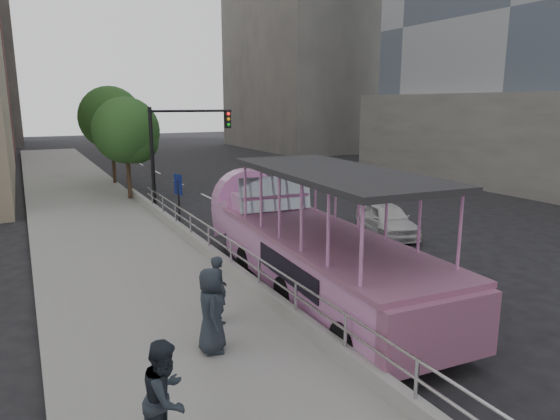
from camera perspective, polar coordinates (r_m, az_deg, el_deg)
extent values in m
plane|color=black|center=(15.22, 8.47, -8.69)|extent=(160.00, 160.00, 0.00)
cube|color=gray|center=(22.26, -19.69, -2.18)|extent=(5.50, 80.00, 0.30)
cube|color=#A0A19B|center=(15.29, -5.57, -6.61)|extent=(0.24, 30.00, 0.36)
cylinder|color=#BCBCC1|center=(8.79, 15.34, -18.11)|extent=(0.07, 0.07, 0.70)
cylinder|color=#BCBCC1|center=(10.16, 7.50, -13.44)|extent=(0.07, 0.07, 0.70)
cylinder|color=#BCBCC1|center=(11.71, 1.83, -9.77)|extent=(0.07, 0.07, 0.70)
cylinder|color=#BCBCC1|center=(13.38, -2.38, -6.93)|extent=(0.07, 0.07, 0.70)
cylinder|color=#BCBCC1|center=(15.12, -5.61, -4.71)|extent=(0.07, 0.07, 0.70)
cylinder|color=#BCBCC1|center=(16.93, -8.14, -2.94)|extent=(0.07, 0.07, 0.70)
cylinder|color=#BCBCC1|center=(18.77, -10.18, -1.51)|extent=(0.07, 0.07, 0.70)
cylinder|color=#BCBCC1|center=(20.65, -11.84, -0.34)|extent=(0.07, 0.07, 0.70)
cylinder|color=#BCBCC1|center=(22.54, -13.23, 0.64)|extent=(0.07, 0.07, 0.70)
cylinder|color=#BCBCC1|center=(24.46, -14.40, 1.46)|extent=(0.07, 0.07, 0.70)
cylinder|color=#BCBCC1|center=(15.12, -5.61, -4.71)|extent=(0.06, 22.00, 0.06)
cylinder|color=#BCBCC1|center=(15.03, -5.64, -3.50)|extent=(0.06, 22.00, 0.06)
cylinder|color=black|center=(10.81, 7.76, -14.89)|extent=(0.43, 0.99, 0.97)
cylinder|color=black|center=(12.12, 17.56, -12.27)|extent=(0.43, 0.99, 0.97)
cylinder|color=black|center=(13.23, 0.83, -9.57)|extent=(0.43, 0.99, 0.97)
cylinder|color=black|center=(14.32, 9.54, -8.02)|extent=(0.43, 0.99, 0.97)
cylinder|color=black|center=(15.85, -3.76, -5.87)|extent=(0.43, 0.99, 0.97)
cylinder|color=black|center=(16.77, 3.87, -4.86)|extent=(0.43, 0.99, 0.97)
cube|color=#C97FBB|center=(13.70, 4.98, -6.09)|extent=(3.22, 8.97, 1.34)
cube|color=#C97FBB|center=(18.16, -2.88, -0.63)|extent=(2.77, 2.44, 1.68)
cylinder|color=#C97FBB|center=(18.93, -3.89, 0.88)|extent=(2.57, 0.91, 2.53)
cube|color=#905474|center=(10.23, 17.74, -13.17)|extent=(2.71, 0.54, 1.34)
cube|color=#905474|center=(13.49, 5.03, -3.11)|extent=(3.37, 9.30, 0.13)
cube|color=#27272A|center=(12.76, 6.12, 4.27)|extent=(3.28, 7.26, 0.15)
cube|color=#94A6AF|center=(16.22, -0.53, 1.90)|extent=(2.48, 0.37, 1.13)
cube|color=#C97FBB|center=(16.72, -1.18, 1.08)|extent=(2.43, 1.22, 0.54)
imported|color=silver|center=(21.09, 12.13, -1.04)|extent=(2.61, 4.20, 1.34)
imported|color=#232B34|center=(11.90, -7.03, -8.98)|extent=(0.40, 0.60, 1.62)
imported|color=#232B34|center=(7.89, -12.88, -20.19)|extent=(1.08, 1.11, 1.80)
imported|color=#232B34|center=(10.55, -7.84, -11.27)|extent=(0.80, 1.01, 1.81)
cylinder|color=black|center=(20.70, -11.46, 0.17)|extent=(0.08, 0.08, 2.35)
cube|color=navy|center=(20.52, -11.58, 2.87)|extent=(0.17, 0.57, 0.85)
cube|color=silver|center=(20.53, -11.50, 2.87)|extent=(0.11, 0.36, 0.52)
cylinder|color=black|center=(24.76, -14.36, 5.31)|extent=(0.18, 0.18, 5.20)
cylinder|color=black|center=(25.13, -10.14, 11.09)|extent=(4.20, 0.12, 0.12)
cube|color=black|center=(25.77, -6.00, 10.23)|extent=(0.28, 0.22, 0.85)
sphere|color=red|center=(25.64, -5.91, 10.89)|extent=(0.16, 0.16, 0.16)
cylinder|color=#322417|center=(28.19, -16.89, 3.78)|extent=(0.22, 0.22, 3.08)
sphere|color=#2B5622|center=(27.96, -17.19, 8.69)|extent=(3.52, 3.52, 3.52)
sphere|color=#2B5622|center=(27.78, -16.19, 7.59)|extent=(2.42, 2.42, 2.42)
cylinder|color=#322417|center=(34.07, -18.49, 5.37)|extent=(0.22, 0.22, 3.47)
sphere|color=#2B5622|center=(33.89, -18.80, 9.95)|extent=(3.97, 3.97, 3.97)
sphere|color=#2B5622|center=(33.68, -17.97, 8.94)|extent=(2.73, 2.73, 2.73)
cube|color=gray|center=(64.48, 5.69, 21.55)|extent=(20.00, 20.00, 32.00)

